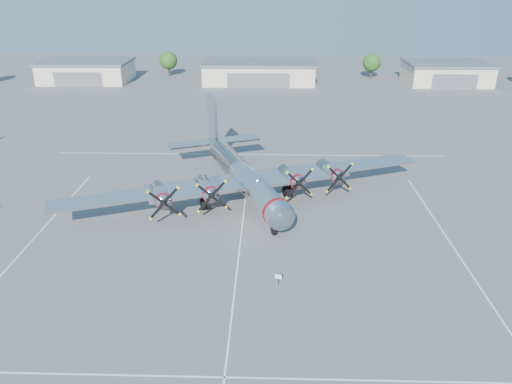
{
  "coord_description": "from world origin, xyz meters",
  "views": [
    {
      "loc": [
        2.96,
        -48.58,
        25.75
      ],
      "look_at": [
        1.48,
        3.06,
        3.2
      ],
      "focal_mm": 35.0,
      "sensor_mm": 36.0,
      "label": 1
    }
  ],
  "objects_px": {
    "hangar_west": "(87,71)",
    "hangar_center": "(259,72)",
    "hangar_east": "(446,73)",
    "tree_west": "(168,61)",
    "main_bomber_b29": "(242,197)",
    "info_placard": "(278,278)",
    "tree_east": "(372,63)"
  },
  "relations": [
    {
      "from": "hangar_east",
      "to": "hangar_center",
      "type": "bearing_deg",
      "value": -180.0
    },
    {
      "from": "tree_west",
      "to": "main_bomber_b29",
      "type": "bearing_deg",
      "value": -73.14
    },
    {
      "from": "hangar_west",
      "to": "hangar_east",
      "type": "bearing_deg",
      "value": 0.0
    },
    {
      "from": "hangar_west",
      "to": "main_bomber_b29",
      "type": "height_order",
      "value": "hangar_west"
    },
    {
      "from": "hangar_west",
      "to": "tree_west",
      "type": "height_order",
      "value": "tree_west"
    },
    {
      "from": "hangar_center",
      "to": "tree_east",
      "type": "distance_m",
      "value": 30.64
    },
    {
      "from": "hangar_west",
      "to": "hangar_center",
      "type": "distance_m",
      "value": 45.0
    },
    {
      "from": "tree_east",
      "to": "info_placard",
      "type": "bearing_deg",
      "value": -104.83
    },
    {
      "from": "tree_west",
      "to": "hangar_east",
      "type": "bearing_deg",
      "value": -6.28
    },
    {
      "from": "hangar_east",
      "to": "tree_west",
      "type": "distance_m",
      "value": 73.46
    },
    {
      "from": "info_placard",
      "to": "tree_west",
      "type": "bearing_deg",
      "value": 120.56
    },
    {
      "from": "hangar_center",
      "to": "tree_east",
      "type": "relative_size",
      "value": 4.31
    },
    {
      "from": "hangar_west",
      "to": "hangar_center",
      "type": "bearing_deg",
      "value": -0.0
    },
    {
      "from": "hangar_west",
      "to": "tree_east",
      "type": "bearing_deg",
      "value": 4.6
    },
    {
      "from": "info_placard",
      "to": "hangar_center",
      "type": "bearing_deg",
      "value": 106.96
    },
    {
      "from": "hangar_east",
      "to": "tree_east",
      "type": "relative_size",
      "value": 3.1
    },
    {
      "from": "hangar_west",
      "to": "hangar_east",
      "type": "distance_m",
      "value": 93.0
    },
    {
      "from": "hangar_west",
      "to": "tree_east",
      "type": "xyz_separation_m",
      "value": [
        75.0,
        6.04,
        1.51
      ]
    },
    {
      "from": "hangar_west",
      "to": "tree_west",
      "type": "relative_size",
      "value": 3.4
    },
    {
      "from": "main_bomber_b29",
      "to": "info_placard",
      "type": "distance_m",
      "value": 20.02
    },
    {
      "from": "tree_east",
      "to": "main_bomber_b29",
      "type": "distance_m",
      "value": 84.88
    },
    {
      "from": "hangar_center",
      "to": "hangar_east",
      "type": "distance_m",
      "value": 48.0
    },
    {
      "from": "tree_east",
      "to": "main_bomber_b29",
      "type": "height_order",
      "value": "tree_east"
    },
    {
      "from": "hangar_east",
      "to": "tree_east",
      "type": "bearing_deg",
      "value": 161.46
    },
    {
      "from": "hangar_west",
      "to": "info_placard",
      "type": "distance_m",
      "value": 104.75
    },
    {
      "from": "tree_west",
      "to": "tree_east",
      "type": "height_order",
      "value": "same"
    },
    {
      "from": "hangar_east",
      "to": "main_bomber_b29",
      "type": "bearing_deg",
      "value": -123.52
    },
    {
      "from": "hangar_west",
      "to": "main_bomber_b29",
      "type": "distance_m",
      "value": 85.66
    },
    {
      "from": "tree_east",
      "to": "tree_west",
      "type": "bearing_deg",
      "value": 177.92
    },
    {
      "from": "hangar_west",
      "to": "info_placard",
      "type": "bearing_deg",
      "value": -62.18
    },
    {
      "from": "hangar_east",
      "to": "tree_east",
      "type": "distance_m",
      "value": 19.04
    },
    {
      "from": "hangar_center",
      "to": "tree_west",
      "type": "bearing_deg",
      "value": 162.18
    }
  ]
}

